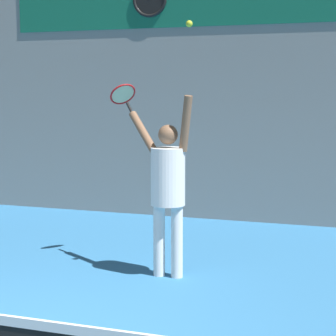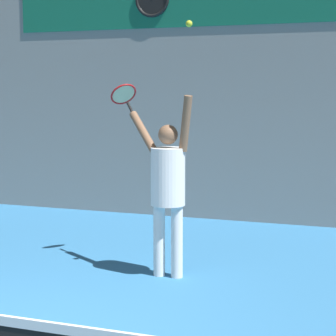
# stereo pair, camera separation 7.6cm
# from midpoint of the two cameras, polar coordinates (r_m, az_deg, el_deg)

# --- Properties ---
(back_wall) EXTENTS (18.00, 0.10, 5.00)m
(back_wall) POSITION_cam_midpoint_polar(r_m,az_deg,el_deg) (9.81, 2.20, 9.83)
(back_wall) COLOR gray
(back_wall) RESTS_ON ground_plane
(tennis_player) EXTENTS (0.89, 0.54, 2.01)m
(tennis_player) POSITION_cam_midpoint_polar(r_m,az_deg,el_deg) (6.65, -0.36, -1.42)
(tennis_player) COLOR white
(tennis_player) RESTS_ON ground_plane
(tennis_racket) EXTENTS (0.40, 0.39, 0.36)m
(tennis_racket) POSITION_cam_midpoint_polar(r_m,az_deg,el_deg) (7.25, -4.52, 6.82)
(tennis_racket) COLOR black
(tennis_ball) EXTENTS (0.07, 0.07, 0.07)m
(tennis_ball) POSITION_cam_midpoint_polar(r_m,az_deg,el_deg) (6.46, 1.66, 13.37)
(tennis_ball) COLOR #CCDB2D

